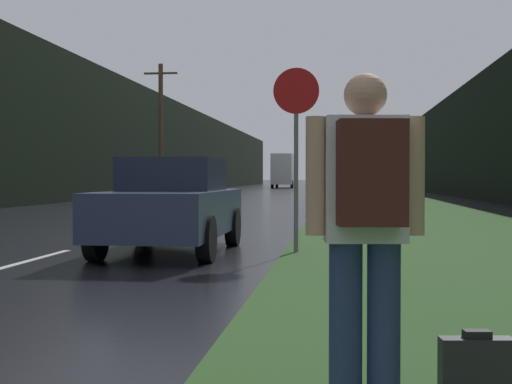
{
  "coord_description": "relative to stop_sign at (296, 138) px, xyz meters",
  "views": [
    {
      "loc": [
        4.51,
        -2.0,
        1.23
      ],
      "look_at": [
        2.67,
        13.69,
        0.89
      ],
      "focal_mm": 50.0,
      "sensor_mm": 36.0,
      "label": 1
    }
  ],
  "objects": [
    {
      "name": "lane_stripe_d",
      "position": [
        -3.82,
        12.51,
        -1.85
      ],
      "size": [
        0.12,
        3.0,
        0.01
      ],
      "primitive_type": "cube",
      "color": "silver",
      "rests_on": "ground_plane"
    },
    {
      "name": "treeline_far_side",
      "position": [
        -13.43,
        40.59,
        1.83
      ],
      "size": [
        2.0,
        140.0,
        7.38
      ],
      "primitive_type": "cube",
      "color": "black",
      "rests_on": "ground_plane"
    },
    {
      "name": "suitcase",
      "position": [
        1.4,
        -7.65,
        -1.65
      ],
      "size": [
        0.39,
        0.16,
        0.44
      ],
      "rotation": [
        0.0,
        0.0,
        0.12
      ],
      "color": "#232326",
      "rests_on": "ground_plane"
    },
    {
      "name": "lane_stripe_b",
      "position": [
        -3.82,
        -1.49,
        -1.85
      ],
      "size": [
        0.12,
        3.0,
        0.01
      ],
      "primitive_type": "cube",
      "color": "silver",
      "rests_on": "ground_plane"
    },
    {
      "name": "lane_stripe_e",
      "position": [
        -3.82,
        19.51,
        -1.85
      ],
      "size": [
        0.12,
        3.0,
        0.01
      ],
      "primitive_type": "cube",
      "color": "silver",
      "rests_on": "ground_plane"
    },
    {
      "name": "lane_stripe_c",
      "position": [
        -3.82,
        5.51,
        -1.85
      ],
      "size": [
        0.12,
        3.0,
        0.01
      ],
      "primitive_type": "cube",
      "color": "silver",
      "rests_on": "ground_plane"
    },
    {
      "name": "hitchhiker_with_backpack",
      "position": [
        0.83,
        -7.76,
        -0.85
      ],
      "size": [
        0.61,
        0.45,
        1.76
      ],
      "rotation": [
        0.0,
        0.0,
        0.12
      ],
      "color": "navy",
      "rests_on": "ground_plane"
    },
    {
      "name": "delivery_truck",
      "position": [
        -5.62,
        69.74,
        0.12
      ],
      "size": [
        2.47,
        8.95,
        3.78
      ],
      "color": "gray",
      "rests_on": "ground_plane"
    },
    {
      "name": "stop_sign",
      "position": [
        0.0,
        0.0,
        0.0
      ],
      "size": [
        0.74,
        0.07,
        2.97
      ],
      "color": "slate",
      "rests_on": "ground_plane"
    },
    {
      "name": "grass_verge",
      "position": [
        2.79,
        30.59,
        -1.85
      ],
      "size": [
        6.0,
        240.0,
        0.02
      ],
      "primitive_type": "cube",
      "color": "#2D5123",
      "rests_on": "ground_plane"
    },
    {
      "name": "car_passing_near",
      "position": [
        -2.01,
        -0.11,
        -1.09
      ],
      "size": [
        1.84,
        4.1,
        1.54
      ],
      "rotation": [
        0.0,
        0.0,
        3.14
      ],
      "color": "#2D3856",
      "rests_on": "ground_plane"
    },
    {
      "name": "utility_pole_far",
      "position": [
        -8.76,
        25.64,
        1.89
      ],
      "size": [
        1.8,
        0.24,
        7.23
      ],
      "color": "#4C3823",
      "rests_on": "ground_plane"
    },
    {
      "name": "treeline_near_side",
      "position": [
        8.79,
        40.59,
        1.43
      ],
      "size": [
        2.0,
        140.0,
        6.57
      ],
      "primitive_type": "cube",
      "color": "black",
      "rests_on": "ground_plane"
    }
  ]
}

